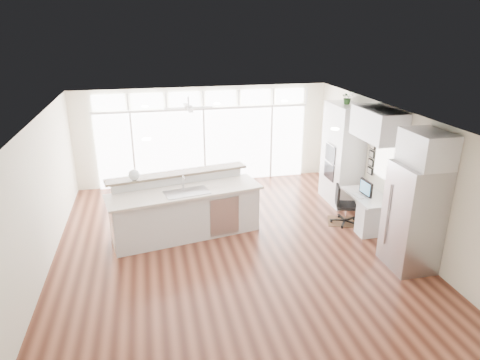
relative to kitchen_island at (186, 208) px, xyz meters
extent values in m
cube|color=#472116|center=(0.84, -0.74, -0.65)|extent=(7.00, 8.00, 0.02)
cube|color=silver|center=(0.84, -0.74, 2.06)|extent=(7.00, 8.00, 0.02)
cube|color=#EDE8CD|center=(0.84, 3.26, 0.71)|extent=(7.00, 0.04, 2.70)
cube|color=#EDE8CD|center=(0.84, -4.74, 0.71)|extent=(7.00, 0.04, 2.70)
cube|color=#EDE8CD|center=(-2.66, -0.74, 0.71)|extent=(0.04, 8.00, 2.70)
cube|color=#EDE8CD|center=(4.34, -0.74, 0.71)|extent=(0.04, 8.00, 2.70)
cube|color=white|center=(0.84, 3.20, 0.41)|extent=(5.80, 0.06, 2.08)
cube|color=white|center=(0.84, 3.20, 1.74)|extent=(5.90, 0.06, 0.40)
cube|color=white|center=(4.30, -0.44, 0.91)|extent=(0.04, 0.85, 0.85)
cube|color=silver|center=(0.34, 2.06, 1.84)|extent=(1.16, 1.16, 0.32)
cube|color=white|center=(0.84, -0.54, 2.04)|extent=(3.40, 3.00, 0.02)
cube|color=silver|center=(4.01, 1.06, 0.61)|extent=(0.64, 1.20, 2.50)
cube|color=silver|center=(3.97, -0.44, -0.26)|extent=(0.72, 1.30, 0.76)
cube|color=silver|center=(4.01, -0.44, 1.71)|extent=(0.64, 1.30, 0.64)
cube|color=#A5A6A9|center=(3.95, -2.09, 0.36)|extent=(0.76, 0.90, 2.00)
cube|color=silver|center=(4.01, -2.09, 1.66)|extent=(0.64, 0.90, 0.60)
cube|color=black|center=(4.30, 0.18, 0.76)|extent=(0.06, 0.22, 0.80)
cube|color=silver|center=(0.00, 0.00, 0.00)|extent=(3.39, 1.81, 1.28)
cube|color=#311C0F|center=(3.64, -0.14, -0.63)|extent=(0.95, 0.82, 0.01)
cube|color=black|center=(3.59, -0.19, -0.19)|extent=(0.58, 0.55, 0.91)
sphere|color=white|center=(-1.01, 0.21, 0.75)|extent=(0.27, 0.27, 0.23)
cube|color=black|center=(3.89, -0.44, 0.31)|extent=(0.11, 0.45, 0.37)
cube|color=silver|center=(3.72, -0.44, 0.13)|extent=(0.13, 0.31, 0.02)
imported|color=#285223|center=(4.01, 1.06, 1.98)|extent=(0.32, 0.35, 0.25)
camera|label=1|loc=(-0.64, -8.32, 3.72)|focal=32.00mm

